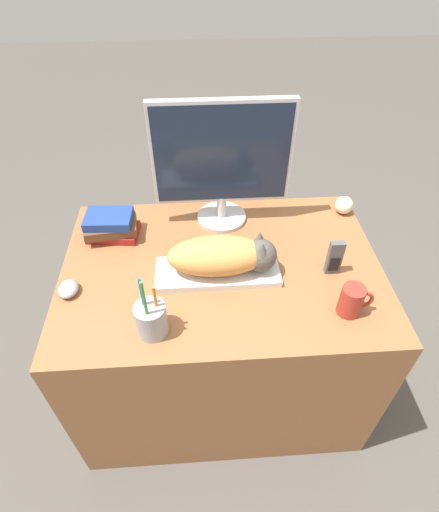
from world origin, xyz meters
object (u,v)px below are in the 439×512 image
(monitor, at_px, (222,159))
(baseball, at_px, (344,205))
(computer_mouse, at_px, (68,289))
(pen_cup, at_px, (151,319))
(keyboard, at_px, (218,272))
(cat, at_px, (226,255))
(phone, at_px, (335,258))
(book_stack, at_px, (111,226))
(coffee_mug, at_px, (352,300))

(monitor, bearing_deg, baseball, 1.10)
(monitor, bearing_deg, computer_mouse, -145.87)
(pen_cup, bearing_deg, baseball, 36.15)
(keyboard, distance_m, cat, 0.08)
(phone, relative_size, book_stack, 0.66)
(phone, bearing_deg, monitor, 138.03)
(baseball, bearing_deg, phone, -112.65)
(book_stack, bearing_deg, pen_cup, -68.80)
(keyboard, bearing_deg, computer_mouse, -174.20)
(coffee_mug, xyz_separation_m, book_stack, (-0.79, 0.42, -0.00))
(computer_mouse, bearing_deg, book_stack, 69.18)
(coffee_mug, distance_m, book_stack, 0.90)
(monitor, xyz_separation_m, phone, (0.36, -0.32, -0.20))
(monitor, relative_size, computer_mouse, 6.15)
(cat, relative_size, monitor, 0.73)
(cat, distance_m, book_stack, 0.48)
(phone, bearing_deg, coffee_mug, -87.60)
(computer_mouse, height_order, pen_cup, pen_cup)
(coffee_mug, xyz_separation_m, pen_cup, (-0.61, -0.03, 0.00))
(keyboard, bearing_deg, baseball, 30.85)
(cat, xyz_separation_m, pen_cup, (-0.24, -0.22, -0.03))
(coffee_mug, bearing_deg, baseball, 75.55)
(monitor, xyz_separation_m, pen_cup, (-0.25, -0.53, -0.21))
(keyboard, xyz_separation_m, cat, (0.03, 0.00, 0.08))
(pen_cup, relative_size, book_stack, 1.18)
(pen_cup, bearing_deg, phone, 19.20)
(computer_mouse, height_order, baseball, baseball)
(keyboard, distance_m, pen_cup, 0.31)
(baseball, bearing_deg, book_stack, -174.69)
(computer_mouse, relative_size, pen_cup, 0.34)
(keyboard, bearing_deg, cat, 0.00)
(cat, distance_m, coffee_mug, 0.42)
(monitor, distance_m, baseball, 0.55)
(keyboard, height_order, computer_mouse, computer_mouse)
(keyboard, xyz_separation_m, computer_mouse, (-0.49, -0.05, 0.01))
(cat, distance_m, phone, 0.37)
(keyboard, relative_size, monitor, 0.84)
(keyboard, bearing_deg, coffee_mug, -25.32)
(coffee_mug, bearing_deg, monitor, 126.23)
(baseball, bearing_deg, coffee_mug, -104.45)
(cat, height_order, pen_cup, pen_cup)
(pen_cup, height_order, phone, pen_cup)
(keyboard, height_order, cat, cat)
(keyboard, bearing_deg, phone, -1.94)
(computer_mouse, bearing_deg, monitor, 34.13)
(keyboard, xyz_separation_m, coffee_mug, (0.40, -0.19, 0.04))
(phone, bearing_deg, cat, 177.92)
(baseball, relative_size, book_stack, 0.36)
(keyboard, height_order, monitor, monitor)
(coffee_mug, xyz_separation_m, baseball, (0.13, 0.51, -0.02))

